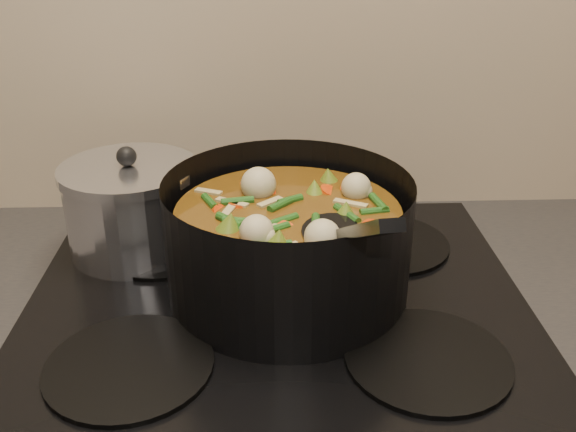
{
  "coord_description": "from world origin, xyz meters",
  "views": [
    {
      "loc": [
        -0.01,
        1.25,
        1.38
      ],
      "look_at": [
        0.01,
        1.95,
        1.03
      ],
      "focal_mm": 40.0,
      "sensor_mm": 36.0,
      "label": 1
    }
  ],
  "objects": [
    {
      "name": "saucepan",
      "position": [
        -0.2,
        2.06,
        0.99
      ],
      "size": [
        0.19,
        0.19,
        0.15
      ],
      "rotation": [
        0.0,
        0.0,
        -0.32
      ],
      "color": "silver",
      "rests_on": "stovetop"
    },
    {
      "name": "stockpot",
      "position": [
        0.01,
        1.95,
        1.0
      ],
      "size": [
        0.32,
        0.41,
        0.22
      ],
      "rotation": [
        0.0,
        0.0,
        -0.08
      ],
      "color": "black",
      "rests_on": "stovetop"
    },
    {
      "name": "stovetop",
      "position": [
        0.0,
        1.93,
        0.92
      ],
      "size": [
        0.62,
        0.54,
        0.03
      ],
      "color": "black",
      "rests_on": "counter"
    }
  ]
}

